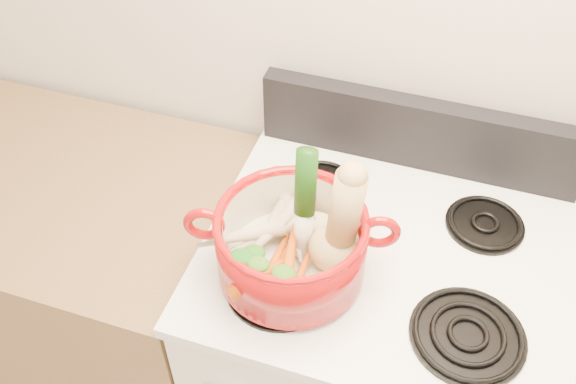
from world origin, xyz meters
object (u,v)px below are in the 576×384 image
(dutch_oven, at_px, (291,245))
(leek, at_px, (304,205))
(stove_body, at_px, (367,366))
(squash, at_px, (335,221))

(dutch_oven, bearing_deg, leek, 46.57)
(stove_body, xyz_separation_m, squash, (-0.10, -0.11, 0.67))
(squash, xyz_separation_m, leek, (-0.07, 0.01, 0.01))
(stove_body, distance_m, squash, 0.68)
(squash, distance_m, leek, 0.07)
(stove_body, xyz_separation_m, dutch_oven, (-0.18, -0.12, 0.58))
(dutch_oven, bearing_deg, squash, -4.03)
(dutch_oven, relative_size, squash, 1.18)
(stove_body, relative_size, squash, 3.61)
(squash, bearing_deg, dutch_oven, -158.55)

